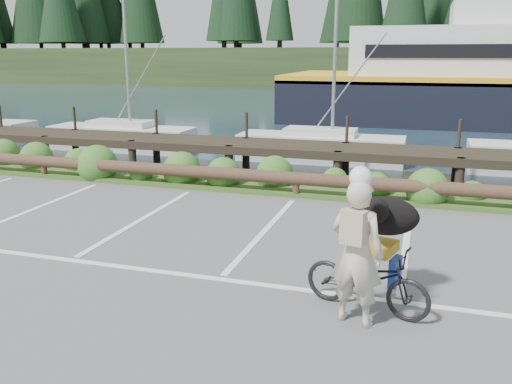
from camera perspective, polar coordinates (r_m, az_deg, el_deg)
ground at (r=8.56m, az=-2.83°, el=-8.16°), size 72.00×72.00×0.00m
harbor_backdrop at (r=85.98m, az=15.92°, el=11.68°), size 170.00×160.00×30.00m
vegetation_strip at (r=13.40m, az=4.90°, el=0.40°), size 34.00×1.60×0.10m
log_rail at (r=12.75m, az=4.22°, el=-0.54°), size 32.00×0.30×0.60m
bicycle at (r=7.26m, az=11.59°, el=-8.91°), size 1.79×1.02×0.89m
cyclist at (r=6.74m, az=10.56°, el=-6.32°), size 0.77×0.61×1.85m
dog at (r=7.50m, az=13.37°, el=-2.47°), size 0.68×1.01×0.53m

